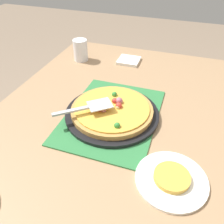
{
  "coord_description": "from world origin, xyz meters",
  "views": [
    {
      "loc": [
        0.7,
        0.24,
        1.35
      ],
      "look_at": [
        0.0,
        0.0,
        0.77
      ],
      "focal_mm": 37.0,
      "sensor_mm": 36.0,
      "label": 1
    }
  ],
  "objects_px": {
    "plate_far_right": "(171,180)",
    "cup_far": "(81,50)",
    "pizza": "(112,109)",
    "pizza_server": "(88,107)",
    "napkin_stack": "(129,61)",
    "pizza_pan": "(112,113)",
    "served_slice_right": "(172,177)"
  },
  "relations": [
    {
      "from": "pizza_server",
      "to": "served_slice_right",
      "type": "bearing_deg",
      "value": 63.03
    },
    {
      "from": "plate_far_right",
      "to": "pizza_server",
      "type": "bearing_deg",
      "value": -116.97
    },
    {
      "from": "pizza_pan",
      "to": "napkin_stack",
      "type": "distance_m",
      "value": 0.5
    },
    {
      "from": "cup_far",
      "to": "napkin_stack",
      "type": "relative_size",
      "value": 1.0
    },
    {
      "from": "pizza",
      "to": "napkin_stack",
      "type": "height_order",
      "value": "pizza"
    },
    {
      "from": "pizza",
      "to": "pizza_server",
      "type": "height_order",
      "value": "pizza_server"
    },
    {
      "from": "pizza",
      "to": "cup_far",
      "type": "relative_size",
      "value": 2.75
    },
    {
      "from": "napkin_stack",
      "to": "cup_far",
      "type": "bearing_deg",
      "value": -76.77
    },
    {
      "from": "pizza_server",
      "to": "napkin_stack",
      "type": "relative_size",
      "value": 1.71
    },
    {
      "from": "pizza",
      "to": "served_slice_right",
      "type": "distance_m",
      "value": 0.36
    },
    {
      "from": "pizza",
      "to": "pizza_server",
      "type": "xyz_separation_m",
      "value": [
        0.06,
        -0.08,
        0.04
      ]
    },
    {
      "from": "pizza_pan",
      "to": "cup_far",
      "type": "distance_m",
      "value": 0.55
    },
    {
      "from": "pizza_server",
      "to": "pizza_pan",
      "type": "bearing_deg",
      "value": 129.09
    },
    {
      "from": "plate_far_right",
      "to": "cup_far",
      "type": "relative_size",
      "value": 1.83
    },
    {
      "from": "pizza",
      "to": "napkin_stack",
      "type": "bearing_deg",
      "value": -172.37
    },
    {
      "from": "pizza",
      "to": "served_slice_right",
      "type": "relative_size",
      "value": 3.0
    },
    {
      "from": "napkin_stack",
      "to": "plate_far_right",
      "type": "bearing_deg",
      "value": 24.59
    },
    {
      "from": "pizza_pan",
      "to": "plate_far_right",
      "type": "relative_size",
      "value": 1.73
    },
    {
      "from": "served_slice_right",
      "to": "pizza_server",
      "type": "bearing_deg",
      "value": -116.97
    },
    {
      "from": "napkin_stack",
      "to": "pizza_server",
      "type": "bearing_deg",
      "value": -0.91
    },
    {
      "from": "cup_far",
      "to": "napkin_stack",
      "type": "height_order",
      "value": "cup_far"
    },
    {
      "from": "napkin_stack",
      "to": "pizza",
      "type": "bearing_deg",
      "value": 7.63
    },
    {
      "from": "pizza_pan",
      "to": "pizza",
      "type": "bearing_deg",
      "value": 161.38
    },
    {
      "from": "plate_far_right",
      "to": "napkin_stack",
      "type": "relative_size",
      "value": 1.83
    },
    {
      "from": "pizza_pan",
      "to": "pizza_server",
      "type": "xyz_separation_m",
      "value": [
        0.06,
        -0.08,
        0.06
      ]
    },
    {
      "from": "served_slice_right",
      "to": "cup_far",
      "type": "bearing_deg",
      "value": -137.89
    },
    {
      "from": "cup_far",
      "to": "napkin_stack",
      "type": "bearing_deg",
      "value": 103.23
    },
    {
      "from": "served_slice_right",
      "to": "pizza",
      "type": "bearing_deg",
      "value": -131.35
    },
    {
      "from": "plate_far_right",
      "to": "napkin_stack",
      "type": "distance_m",
      "value": 0.81
    },
    {
      "from": "plate_far_right",
      "to": "pizza",
      "type": "bearing_deg",
      "value": -131.35
    },
    {
      "from": "cup_far",
      "to": "pizza_server",
      "type": "xyz_separation_m",
      "value": [
        0.5,
        0.26,
        0.01
      ]
    },
    {
      "from": "served_slice_right",
      "to": "pizza_server",
      "type": "distance_m",
      "value": 0.39
    }
  ]
}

